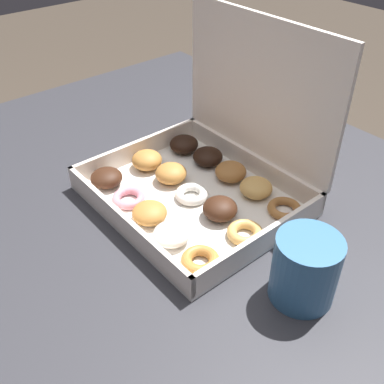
% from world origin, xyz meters
% --- Properties ---
extents(dining_table, '(1.15, 1.03, 0.73)m').
position_xyz_m(dining_table, '(0.00, 0.00, 0.64)').
color(dining_table, '#2D2D33').
rests_on(dining_table, ground_plane).
extents(donut_box, '(0.34, 0.30, 0.29)m').
position_xyz_m(donut_box, '(0.01, 0.10, 0.78)').
color(donut_box, silver).
rests_on(donut_box, dining_table).
extents(coffee_mug, '(0.09, 0.09, 0.10)m').
position_xyz_m(coffee_mug, '(0.28, 0.04, 0.78)').
color(coffee_mug, teal).
rests_on(coffee_mug, dining_table).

